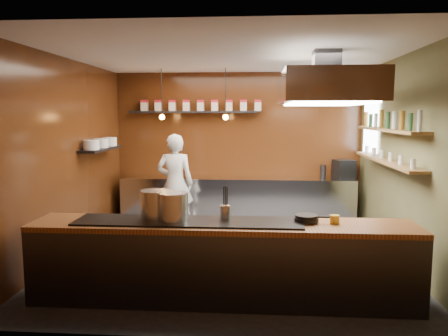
# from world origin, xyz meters

# --- Properties ---
(floor) EXTENTS (5.00, 5.00, 0.00)m
(floor) POSITION_xyz_m (0.00, 0.00, 0.00)
(floor) COLOR black
(floor) RESTS_ON ground
(back_wall) EXTENTS (5.00, 0.00, 5.00)m
(back_wall) POSITION_xyz_m (0.00, 2.50, 1.50)
(back_wall) COLOR #39180A
(back_wall) RESTS_ON ground
(left_wall) EXTENTS (0.00, 5.00, 5.00)m
(left_wall) POSITION_xyz_m (-2.50, 0.00, 1.50)
(left_wall) COLOR #39180A
(left_wall) RESTS_ON ground
(right_wall) EXTENTS (0.00, 5.00, 5.00)m
(right_wall) POSITION_xyz_m (2.50, 0.00, 1.50)
(right_wall) COLOR brown
(right_wall) RESTS_ON ground
(ceiling) EXTENTS (5.00, 5.00, 0.00)m
(ceiling) POSITION_xyz_m (0.00, 0.00, 3.00)
(ceiling) COLOR silver
(ceiling) RESTS_ON back_wall
(window_pane) EXTENTS (0.00, 1.00, 1.00)m
(window_pane) POSITION_xyz_m (2.45, 1.70, 1.90)
(window_pane) COLOR white
(window_pane) RESTS_ON right_wall
(prep_counter) EXTENTS (4.60, 0.65, 0.90)m
(prep_counter) POSITION_xyz_m (0.00, 2.17, 0.45)
(prep_counter) COLOR silver
(prep_counter) RESTS_ON floor
(pass_counter) EXTENTS (4.40, 0.72, 0.94)m
(pass_counter) POSITION_xyz_m (-0.00, -1.60, 0.47)
(pass_counter) COLOR #38383D
(pass_counter) RESTS_ON floor
(tin_shelf) EXTENTS (2.60, 0.26, 0.04)m
(tin_shelf) POSITION_xyz_m (-0.90, 2.36, 2.20)
(tin_shelf) COLOR black
(tin_shelf) RESTS_ON back_wall
(plate_shelf) EXTENTS (0.30, 1.40, 0.04)m
(plate_shelf) POSITION_xyz_m (-2.34, 1.00, 1.55)
(plate_shelf) COLOR black
(plate_shelf) RESTS_ON left_wall
(bottle_shelf_upper) EXTENTS (0.26, 2.80, 0.04)m
(bottle_shelf_upper) POSITION_xyz_m (2.34, 0.30, 1.92)
(bottle_shelf_upper) COLOR olive
(bottle_shelf_upper) RESTS_ON right_wall
(bottle_shelf_lower) EXTENTS (0.26, 2.80, 0.04)m
(bottle_shelf_lower) POSITION_xyz_m (2.34, 0.30, 1.45)
(bottle_shelf_lower) COLOR olive
(bottle_shelf_lower) RESTS_ON right_wall
(extractor_hood) EXTENTS (1.20, 2.00, 0.72)m
(extractor_hood) POSITION_xyz_m (1.30, -0.40, 2.51)
(extractor_hood) COLOR #38383D
(extractor_hood) RESTS_ON ceiling
(pendant_left) EXTENTS (0.10, 0.10, 0.95)m
(pendant_left) POSITION_xyz_m (-1.40, 1.70, 2.15)
(pendant_left) COLOR black
(pendant_left) RESTS_ON ceiling
(pendant_right) EXTENTS (0.10, 0.10, 0.95)m
(pendant_right) POSITION_xyz_m (-0.20, 1.70, 2.15)
(pendant_right) COLOR black
(pendant_right) RESTS_ON ceiling
(storage_tins) EXTENTS (2.43, 0.13, 0.22)m
(storage_tins) POSITION_xyz_m (-0.75, 2.36, 2.33)
(storage_tins) COLOR beige
(storage_tins) RESTS_ON tin_shelf
(plate_stacks) EXTENTS (0.26, 1.16, 0.16)m
(plate_stacks) POSITION_xyz_m (-2.34, 1.00, 1.65)
(plate_stacks) COLOR white
(plate_stacks) RESTS_ON plate_shelf
(bottles) EXTENTS (0.06, 2.66, 0.24)m
(bottles) POSITION_xyz_m (2.34, 0.30, 2.06)
(bottles) COLOR silver
(bottles) RESTS_ON bottle_shelf_upper
(wine_glasses) EXTENTS (0.07, 2.37, 0.13)m
(wine_glasses) POSITION_xyz_m (2.34, 0.30, 1.53)
(wine_glasses) COLOR silver
(wine_glasses) RESTS_ON bottle_shelf_lower
(stockpot_large) EXTENTS (0.45, 0.45, 0.33)m
(stockpot_large) POSITION_xyz_m (-0.80, -1.52, 1.10)
(stockpot_large) COLOR #B6B9BD
(stockpot_large) RESTS_ON pass_counter
(stockpot_small) EXTENTS (0.46, 0.46, 0.33)m
(stockpot_small) POSITION_xyz_m (-0.57, -1.62, 1.10)
(stockpot_small) COLOR #B9BBC0
(stockpot_small) RESTS_ON pass_counter
(utensil_crock) EXTENTS (0.16, 0.16, 0.16)m
(utensil_crock) POSITION_xyz_m (0.02, -1.52, 1.02)
(utensil_crock) COLOR silver
(utensil_crock) RESTS_ON pass_counter
(frying_pan) EXTENTS (0.45, 0.28, 0.07)m
(frying_pan) POSITION_xyz_m (0.96, -1.52, 0.97)
(frying_pan) COLOR black
(frying_pan) RESTS_ON pass_counter
(butter_jar) EXTENTS (0.14, 0.14, 0.10)m
(butter_jar) POSITION_xyz_m (1.26, -1.55, 0.97)
(butter_jar) COLOR gold
(butter_jar) RESTS_ON pass_counter
(espresso_machine) EXTENTS (0.45, 0.44, 0.37)m
(espresso_machine) POSITION_xyz_m (2.10, 2.21, 1.08)
(espresso_machine) COLOR black
(espresso_machine) RESTS_ON prep_counter
(chef) EXTENTS (0.68, 0.47, 1.81)m
(chef) POSITION_xyz_m (-1.10, 1.31, 0.90)
(chef) COLOR white
(chef) RESTS_ON floor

